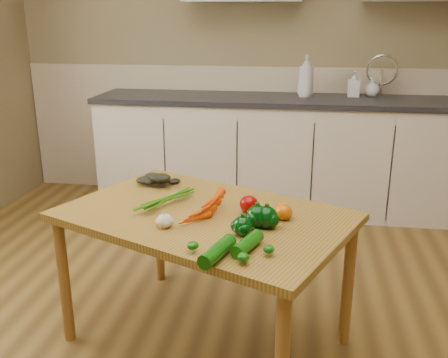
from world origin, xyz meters
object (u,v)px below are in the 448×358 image
at_px(carrot_bunch, 195,206).
at_px(tomato_b, 283,209).
at_px(pepper_b, 267,217).
at_px(soap_bottle_c, 372,87).
at_px(tomato_a, 249,204).
at_px(zucchini_b, 218,251).
at_px(soap_bottle_a, 306,76).
at_px(pepper_c, 243,226).
at_px(zucchini_a, 247,244).
at_px(pepper_a, 257,216).
at_px(table, 205,228).
at_px(garlic_bulb, 165,221).
at_px(leafy_greens, 161,177).
at_px(soap_bottle_b, 354,84).
at_px(tomato_c, 284,212).

distance_m(carrot_bunch, tomato_b, 0.39).
bearing_deg(pepper_b, soap_bottle_c, 72.70).
bearing_deg(pepper_b, carrot_bunch, 159.40).
bearing_deg(tomato_a, zucchini_b, -97.89).
bearing_deg(soap_bottle_a, tomato_b, 100.16).
bearing_deg(pepper_c, zucchini_a, -75.67).
bearing_deg(pepper_a, table, 154.23).
relative_size(garlic_bulb, zucchini_a, 0.39).
distance_m(soap_bottle_a, zucchini_b, 2.38).
distance_m(soap_bottle_a, carrot_bunch, 2.00).
bearing_deg(soap_bottle_a, leafy_greens, 77.93).
distance_m(soap_bottle_b, tomato_b, 2.02).
xyz_separation_m(soap_bottle_b, carrot_bunch, (-0.84, -1.96, -0.30)).
bearing_deg(carrot_bunch, garlic_bulb, -91.51).
relative_size(soap_bottle_c, tomato_c, 1.97).
height_order(table, pepper_b, pepper_b).
height_order(table, tomato_b, tomato_b).
height_order(soap_bottle_b, tomato_b, soap_bottle_b).
distance_m(table, garlic_bulb, 0.25).
relative_size(pepper_b, tomato_a, 1.10).
distance_m(pepper_a, zucchini_a, 0.23).
distance_m(soap_bottle_b, pepper_a, 2.18).
bearing_deg(zucchini_b, carrot_bunch, 112.23).
bearing_deg(table, tomato_a, 35.82).
distance_m(pepper_c, tomato_b, 0.27).
bearing_deg(pepper_a, tomato_b, 54.32).
relative_size(soap_bottle_c, pepper_a, 1.54).
xyz_separation_m(tomato_a, tomato_b, (0.15, -0.02, -0.01)).
height_order(soap_bottle_a, zucchini_a, soap_bottle_a).
bearing_deg(pepper_a, leafy_greens, 139.03).
distance_m(garlic_bulb, zucchini_b, 0.36).
bearing_deg(soap_bottle_b, pepper_c, -102.72).
height_order(carrot_bunch, pepper_b, pepper_b).
bearing_deg(zucchini_b, tomato_b, 64.11).
height_order(pepper_b, pepper_c, pepper_b).
relative_size(soap_bottle_c, pepper_c, 1.80).
xyz_separation_m(garlic_bulb, zucchini_a, (0.36, -0.16, -0.00)).
bearing_deg(pepper_c, garlic_bulb, 174.51).
bearing_deg(table, zucchini_a, -32.44).
xyz_separation_m(soap_bottle_b, tomato_b, (-0.46, -1.95, -0.31)).
relative_size(pepper_b, tomato_c, 1.24).
bearing_deg(soap_bottle_c, leafy_greens, -138.55).
height_order(carrot_bunch, tomato_a, tomato_a).
xyz_separation_m(pepper_c, zucchini_b, (-0.07, -0.21, -0.01)).
bearing_deg(leafy_greens, zucchini_a, -52.98).
xyz_separation_m(garlic_bulb, tomato_c, (0.48, 0.16, 0.00)).
xyz_separation_m(tomato_b, zucchini_b, (-0.21, -0.44, -0.00)).
bearing_deg(tomato_a, pepper_c, -89.62).
xyz_separation_m(soap_bottle_c, zucchini_b, (-0.81, -2.42, -0.28)).
bearing_deg(garlic_bulb, pepper_c, -5.49).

